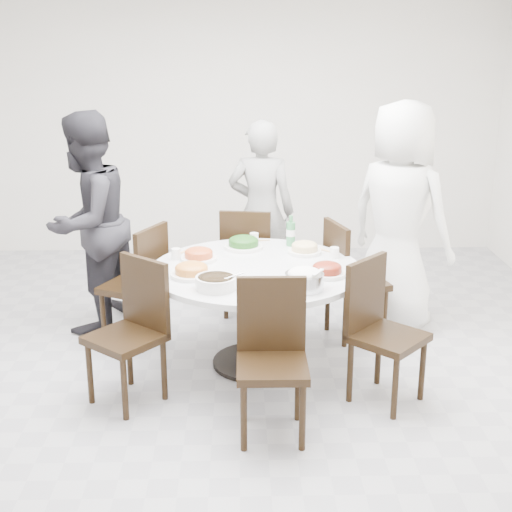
{
  "coord_description": "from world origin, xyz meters",
  "views": [
    {
      "loc": [
        0.17,
        -4.7,
        2.34
      ],
      "look_at": [
        0.29,
        0.13,
        0.82
      ],
      "focal_mm": 50.0,
      "sensor_mm": 36.0,
      "label": 1
    }
  ],
  "objects_px": {
    "diner_middle": "(261,211)",
    "diner_left": "(87,223)",
    "chair_ne": "(357,280)",
    "chair_n": "(248,260)",
    "soup_bowl": "(216,283)",
    "beverage_bottle": "(291,231)",
    "chair_nw": "(132,284)",
    "chair_se": "(388,334)",
    "chair_sw": "(125,335)",
    "dining_table": "(256,317)",
    "chair_s": "(272,363)",
    "rice_bowl": "(304,281)",
    "diner_right": "(399,216)"
  },
  "relations": [
    {
      "from": "chair_ne",
      "to": "soup_bowl",
      "type": "distance_m",
      "value": 1.46
    },
    {
      "from": "diner_left",
      "to": "beverage_bottle",
      "type": "bearing_deg",
      "value": 106.8
    },
    {
      "from": "dining_table",
      "to": "chair_s",
      "type": "xyz_separation_m",
      "value": [
        0.07,
        -0.97,
        0.1
      ]
    },
    {
      "from": "chair_ne",
      "to": "chair_n",
      "type": "relative_size",
      "value": 1.0
    },
    {
      "from": "chair_s",
      "to": "chair_se",
      "type": "xyz_separation_m",
      "value": [
        0.77,
        0.4,
        0.0
      ]
    },
    {
      "from": "chair_se",
      "to": "rice_bowl",
      "type": "bearing_deg",
      "value": 121.94
    },
    {
      "from": "chair_s",
      "to": "rice_bowl",
      "type": "height_order",
      "value": "chair_s"
    },
    {
      "from": "diner_right",
      "to": "chair_n",
      "type": "bearing_deg",
      "value": 30.09
    },
    {
      "from": "diner_middle",
      "to": "soup_bowl",
      "type": "relative_size",
      "value": 6.11
    },
    {
      "from": "diner_middle",
      "to": "soup_bowl",
      "type": "bearing_deg",
      "value": 89.05
    },
    {
      "from": "chair_se",
      "to": "beverage_bottle",
      "type": "relative_size",
      "value": 3.96
    },
    {
      "from": "diner_middle",
      "to": "diner_left",
      "type": "distance_m",
      "value": 1.55
    },
    {
      "from": "chair_nw",
      "to": "rice_bowl",
      "type": "distance_m",
      "value": 1.58
    },
    {
      "from": "chair_nw",
      "to": "diner_right",
      "type": "xyz_separation_m",
      "value": [
        2.13,
        0.31,
        0.45
      ]
    },
    {
      "from": "chair_ne",
      "to": "diner_middle",
      "type": "distance_m",
      "value": 1.2
    },
    {
      "from": "diner_left",
      "to": "beverage_bottle",
      "type": "xyz_separation_m",
      "value": [
        1.61,
        -0.22,
        -0.02
      ]
    },
    {
      "from": "chair_n",
      "to": "diner_left",
      "type": "height_order",
      "value": "diner_left"
    },
    {
      "from": "chair_nw",
      "to": "chair_se",
      "type": "xyz_separation_m",
      "value": [
        1.79,
        -1.01,
        0.0
      ]
    },
    {
      "from": "chair_s",
      "to": "diner_left",
      "type": "bearing_deg",
      "value": 129.49
    },
    {
      "from": "dining_table",
      "to": "beverage_bottle",
      "type": "height_order",
      "value": "beverage_bottle"
    },
    {
      "from": "diner_middle",
      "to": "soup_bowl",
      "type": "distance_m",
      "value": 1.85
    },
    {
      "from": "dining_table",
      "to": "rice_bowl",
      "type": "bearing_deg",
      "value": -56.62
    },
    {
      "from": "dining_table",
      "to": "chair_s",
      "type": "height_order",
      "value": "chair_s"
    },
    {
      "from": "diner_left",
      "to": "diner_middle",
      "type": "bearing_deg",
      "value": 138.53
    },
    {
      "from": "chair_s",
      "to": "soup_bowl",
      "type": "distance_m",
      "value": 0.71
    },
    {
      "from": "dining_table",
      "to": "chair_nw",
      "type": "height_order",
      "value": "chair_nw"
    },
    {
      "from": "chair_s",
      "to": "soup_bowl",
      "type": "bearing_deg",
      "value": 122.7
    },
    {
      "from": "diner_left",
      "to": "soup_bowl",
      "type": "xyz_separation_m",
      "value": [
        1.06,
        -1.18,
        -0.09
      ]
    },
    {
      "from": "beverage_bottle",
      "to": "chair_sw",
      "type": "bearing_deg",
      "value": -136.97
    },
    {
      "from": "chair_ne",
      "to": "diner_left",
      "type": "xyz_separation_m",
      "value": [
        -2.14,
        0.26,
        0.41
      ]
    },
    {
      "from": "diner_right",
      "to": "beverage_bottle",
      "type": "bearing_deg",
      "value": 56.32
    },
    {
      "from": "dining_table",
      "to": "chair_sw",
      "type": "distance_m",
      "value": 1.02
    },
    {
      "from": "chair_se",
      "to": "chair_nw",
      "type": "bearing_deg",
      "value": 103.9
    },
    {
      "from": "chair_sw",
      "to": "chair_n",
      "type": "bearing_deg",
      "value": 102.7
    },
    {
      "from": "chair_s",
      "to": "beverage_bottle",
      "type": "distance_m",
      "value": 1.57
    },
    {
      "from": "chair_ne",
      "to": "chair_n",
      "type": "height_order",
      "value": "same"
    },
    {
      "from": "chair_ne",
      "to": "rice_bowl",
      "type": "xyz_separation_m",
      "value": [
        -0.51,
        -0.96,
        0.33
      ]
    },
    {
      "from": "dining_table",
      "to": "chair_n",
      "type": "height_order",
      "value": "chair_n"
    },
    {
      "from": "rice_bowl",
      "to": "chair_sw",
      "type": "bearing_deg",
      "value": -176.27
    },
    {
      "from": "diner_right",
      "to": "beverage_bottle",
      "type": "height_order",
      "value": "diner_right"
    },
    {
      "from": "chair_sw",
      "to": "diner_right",
      "type": "xyz_separation_m",
      "value": [
        2.04,
        1.28,
        0.45
      ]
    },
    {
      "from": "chair_ne",
      "to": "chair_nw",
      "type": "relative_size",
      "value": 1.0
    },
    {
      "from": "dining_table",
      "to": "diner_middle",
      "type": "bearing_deg",
      "value": 86.65
    },
    {
      "from": "chair_s",
      "to": "diner_middle",
      "type": "relative_size",
      "value": 0.58
    },
    {
      "from": "soup_bowl",
      "to": "chair_se",
      "type": "bearing_deg",
      "value": -7.01
    },
    {
      "from": "dining_table",
      "to": "diner_right",
      "type": "distance_m",
      "value": 1.5
    },
    {
      "from": "chair_s",
      "to": "dining_table",
      "type": "bearing_deg",
      "value": 94.55
    },
    {
      "from": "chair_nw",
      "to": "chair_sw",
      "type": "distance_m",
      "value": 0.98
    },
    {
      "from": "soup_bowl",
      "to": "chair_sw",
      "type": "bearing_deg",
      "value": -170.08
    },
    {
      "from": "dining_table",
      "to": "soup_bowl",
      "type": "height_order",
      "value": "soup_bowl"
    }
  ]
}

